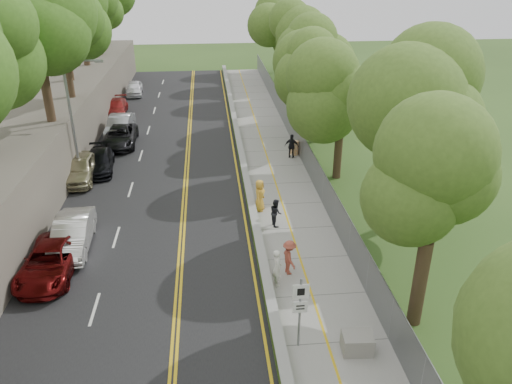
# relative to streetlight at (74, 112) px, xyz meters

# --- Properties ---
(ground) EXTENTS (140.00, 140.00, 0.00)m
(ground) POSITION_rel_streetlight_xyz_m (10.46, -14.00, -4.64)
(ground) COLOR #33511E
(ground) RESTS_ON ground
(road) EXTENTS (11.20, 66.00, 0.04)m
(road) POSITION_rel_streetlight_xyz_m (5.06, 1.00, -4.62)
(road) COLOR black
(road) RESTS_ON ground
(sidewalk) EXTENTS (4.20, 66.00, 0.05)m
(sidewalk) POSITION_rel_streetlight_xyz_m (13.01, 1.00, -4.61)
(sidewalk) COLOR gray
(sidewalk) RESTS_ON ground
(jersey_barrier) EXTENTS (0.42, 66.00, 0.60)m
(jersey_barrier) POSITION_rel_streetlight_xyz_m (10.71, 1.00, -4.34)
(jersey_barrier) COLOR #89E736
(jersey_barrier) RESTS_ON ground
(rock_embankment) EXTENTS (5.00, 66.00, 4.00)m
(rock_embankment) POSITION_rel_streetlight_xyz_m (-3.04, 1.00, -2.64)
(rock_embankment) COLOR #595147
(rock_embankment) RESTS_ON ground
(chainlink_fence) EXTENTS (0.04, 66.00, 2.00)m
(chainlink_fence) POSITION_rel_streetlight_xyz_m (15.11, 1.00, -3.64)
(chainlink_fence) COLOR slate
(chainlink_fence) RESTS_ON ground
(trees_embankment) EXTENTS (6.40, 66.00, 13.00)m
(trees_embankment) POSITION_rel_streetlight_xyz_m (-2.54, 1.00, 5.86)
(trees_embankment) COLOR #447721
(trees_embankment) RESTS_ON rock_embankment
(trees_fenceside) EXTENTS (7.00, 66.00, 14.00)m
(trees_fenceside) POSITION_rel_streetlight_xyz_m (17.46, 1.00, 2.36)
(trees_fenceside) COLOR #547929
(trees_fenceside) RESTS_ON ground
(streetlight) EXTENTS (2.52, 0.22, 8.00)m
(streetlight) POSITION_rel_streetlight_xyz_m (0.00, 0.00, 0.00)
(streetlight) COLOR gray
(streetlight) RESTS_ON ground
(signpost) EXTENTS (0.62, 0.09, 3.10)m
(signpost) POSITION_rel_streetlight_xyz_m (11.51, -17.02, -2.68)
(signpost) COLOR gray
(signpost) RESTS_ON sidewalk
(construction_barrel) EXTENTS (0.63, 0.63, 1.03)m
(construction_barrel) POSITION_rel_streetlight_xyz_m (14.76, 3.15, -4.08)
(construction_barrel) COLOR orange
(construction_barrel) RESTS_ON sidewalk
(concrete_block) EXTENTS (1.19, 0.93, 0.76)m
(concrete_block) POSITION_rel_streetlight_xyz_m (13.66, -17.52, -4.21)
(concrete_block) COLOR gray
(concrete_block) RESTS_ON sidewalk
(car_1) EXTENTS (1.92, 4.92, 1.60)m
(car_1) POSITION_rel_streetlight_xyz_m (1.30, -8.86, -3.80)
(car_1) COLOR silver
(car_1) RESTS_ON road
(car_2) EXTENTS (2.44, 5.08, 1.40)m
(car_2) POSITION_rel_streetlight_xyz_m (0.78, -11.16, -3.90)
(car_2) COLOR #570B0B
(car_2) RESTS_ON road
(car_3) EXTENTS (2.35, 4.83, 1.36)m
(car_3) POSITION_rel_streetlight_xyz_m (0.77, 1.39, -3.92)
(car_3) COLOR black
(car_3) RESTS_ON road
(car_4) EXTENTS (2.06, 4.95, 1.68)m
(car_4) POSITION_rel_streetlight_xyz_m (-0.14, -0.11, -3.76)
(car_4) COLOR tan
(car_4) RESTS_ON road
(car_5) EXTENTS (1.96, 5.04, 1.64)m
(car_5) POSITION_rel_streetlight_xyz_m (1.10, 8.93, -3.78)
(car_5) COLOR #A1A4A9
(car_5) RESTS_ON road
(car_6) EXTENTS (2.55, 5.32, 1.46)m
(car_6) POSITION_rel_streetlight_xyz_m (1.46, 6.47, -3.87)
(car_6) COLOR black
(car_6) RESTS_ON road
(car_7) EXTENTS (2.12, 4.76, 1.36)m
(car_7) POSITION_rel_streetlight_xyz_m (-0.14, 15.08, -3.92)
(car_7) COLOR maroon
(car_7) RESTS_ON road
(car_8) EXTENTS (1.94, 4.29, 1.43)m
(car_8) POSITION_rel_streetlight_xyz_m (0.68, 22.25, -3.89)
(car_8) COLOR white
(car_8) RESTS_ON road
(painter_0) EXTENTS (0.92, 1.10, 1.91)m
(painter_0) POSITION_rel_streetlight_xyz_m (11.21, -5.65, -3.63)
(painter_0) COLOR gold
(painter_0) RESTS_ON sidewalk
(painter_1) EXTENTS (0.48, 0.69, 1.79)m
(painter_1) POSITION_rel_streetlight_xyz_m (11.23, -13.00, -3.69)
(painter_1) COLOR white
(painter_1) RESTS_ON sidewalk
(painter_2) EXTENTS (0.69, 0.84, 1.56)m
(painter_2) POSITION_rel_streetlight_xyz_m (11.91, -7.52, -3.81)
(painter_2) COLOR black
(painter_2) RESTS_ON sidewalk
(painter_3) EXTENTS (0.87, 1.23, 1.74)m
(painter_3) POSITION_rel_streetlight_xyz_m (11.91, -12.19, -3.72)
(painter_3) COLOR #A14535
(painter_3) RESTS_ON sidewalk
(person_far) EXTENTS (1.13, 0.75, 1.79)m
(person_far) POSITION_rel_streetlight_xyz_m (14.44, 2.48, -3.70)
(person_far) COLOR black
(person_far) RESTS_ON sidewalk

